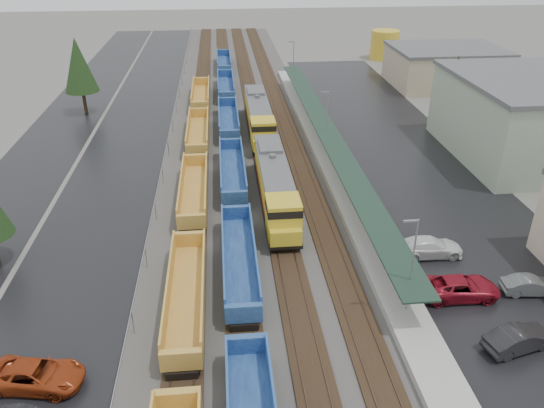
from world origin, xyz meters
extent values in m
cube|color=#302D2B|center=(0.00, 60.00, 0.04)|extent=(20.00, 160.00, 0.08)
cube|color=black|center=(-6.00, 60.00, 0.15)|extent=(2.60, 160.00, 0.15)
cube|color=#473326|center=(-6.72, 60.00, 0.27)|extent=(0.08, 160.00, 0.07)
cube|color=#473326|center=(-5.28, 60.00, 0.27)|extent=(0.08, 160.00, 0.07)
cube|color=black|center=(-2.00, 60.00, 0.15)|extent=(2.60, 160.00, 0.15)
cube|color=#473326|center=(-2.72, 60.00, 0.27)|extent=(0.08, 160.00, 0.07)
cube|color=#473326|center=(-1.28, 60.00, 0.27)|extent=(0.08, 160.00, 0.07)
cube|color=black|center=(2.00, 60.00, 0.15)|extent=(2.60, 160.00, 0.15)
cube|color=#473326|center=(1.28, 60.00, 0.27)|extent=(0.08, 160.00, 0.07)
cube|color=#473326|center=(2.72, 60.00, 0.27)|extent=(0.08, 160.00, 0.07)
cube|color=black|center=(6.00, 60.00, 0.15)|extent=(2.60, 160.00, 0.15)
cube|color=#473326|center=(5.28, 60.00, 0.27)|extent=(0.08, 160.00, 0.07)
cube|color=#473326|center=(6.72, 60.00, 0.27)|extent=(0.08, 160.00, 0.07)
cube|color=black|center=(-15.00, 60.00, 0.01)|extent=(10.00, 160.00, 0.02)
cube|color=black|center=(-25.00, 60.00, 0.01)|extent=(9.00, 160.00, 0.02)
cube|color=black|center=(19.00, 50.00, 0.01)|extent=(16.00, 100.00, 0.02)
cube|color=#9E9B93|center=(9.50, 50.00, 0.35)|extent=(3.00, 80.00, 0.70)
cylinder|color=gray|center=(9.50, 25.00, 1.90)|extent=(0.16, 0.16, 2.40)
cylinder|color=gray|center=(9.50, 40.00, 1.90)|extent=(0.16, 0.16, 2.40)
cylinder|color=gray|center=(9.50, 55.00, 1.90)|extent=(0.16, 0.16, 2.40)
cylinder|color=gray|center=(9.50, 70.00, 1.90)|extent=(0.16, 0.16, 2.40)
cylinder|color=gray|center=(9.50, 85.00, 1.90)|extent=(0.16, 0.16, 2.40)
cube|color=#1A2F24|center=(9.50, 50.00, 3.20)|extent=(2.60, 65.00, 0.15)
cylinder|color=gray|center=(9.50, 20.00, 4.00)|extent=(0.12, 0.12, 8.00)
cube|color=gray|center=(9.00, 20.00, 7.90)|extent=(1.00, 0.15, 0.12)
cylinder|color=gray|center=(9.50, 50.00, 4.00)|extent=(0.12, 0.12, 8.00)
cube|color=gray|center=(9.00, 50.00, 7.90)|extent=(1.00, 0.15, 0.12)
cylinder|color=gray|center=(9.50, 80.00, 4.00)|extent=(0.12, 0.12, 8.00)
cube|color=gray|center=(9.00, 80.00, 7.90)|extent=(1.00, 0.15, 0.12)
cylinder|color=gray|center=(-9.50, 20.00, 1.00)|extent=(0.08, 0.08, 2.00)
cylinder|color=gray|center=(-9.50, 28.00, 1.00)|extent=(0.08, 0.08, 2.00)
cylinder|color=gray|center=(-9.50, 36.00, 1.00)|extent=(0.08, 0.08, 2.00)
cylinder|color=gray|center=(-9.50, 44.00, 1.00)|extent=(0.08, 0.08, 2.00)
cylinder|color=gray|center=(-9.50, 52.00, 1.00)|extent=(0.08, 0.08, 2.00)
cylinder|color=gray|center=(-9.50, 60.00, 1.00)|extent=(0.08, 0.08, 2.00)
cylinder|color=gray|center=(-9.50, 68.00, 1.00)|extent=(0.08, 0.08, 2.00)
cylinder|color=gray|center=(-9.50, 76.00, 1.00)|extent=(0.08, 0.08, 2.00)
cylinder|color=gray|center=(-9.50, 84.00, 1.00)|extent=(0.08, 0.08, 2.00)
cylinder|color=gray|center=(-9.50, 92.00, 1.00)|extent=(0.08, 0.08, 2.00)
cylinder|color=gray|center=(-9.50, 100.00, 1.00)|extent=(0.08, 0.08, 2.00)
cylinder|color=gray|center=(-9.50, 108.00, 1.00)|extent=(0.08, 0.08, 2.00)
cylinder|color=gray|center=(-9.50, 116.00, 1.00)|extent=(0.08, 0.08, 2.00)
cylinder|color=gray|center=(-9.50, 124.00, 1.00)|extent=(0.08, 0.08, 2.00)
cylinder|color=gray|center=(-9.50, 132.00, 1.00)|extent=(0.08, 0.08, 2.00)
cube|color=gray|center=(-9.50, 60.00, 2.00)|extent=(0.05, 160.00, 0.05)
cube|color=tan|center=(36.00, 80.00, 3.00)|extent=(18.00, 14.00, 6.00)
cube|color=#59595B|center=(36.00, 80.00, 6.25)|extent=(18.36, 14.28, 0.50)
ellipsoid|color=#58664F|center=(-30.00, 200.00, 0.00)|extent=(154.00, 110.00, 19.80)
cylinder|color=#332316|center=(-23.00, 70.00, 1.65)|extent=(0.50, 0.50, 3.30)
cone|color=black|center=(-23.00, 70.00, 7.15)|extent=(4.84, 4.84, 7.70)
cylinder|color=#332316|center=(28.00, 58.00, 1.50)|extent=(0.50, 0.50, 3.00)
cone|color=black|center=(28.00, 58.00, 6.50)|extent=(4.40, 4.40, 7.00)
cube|color=black|center=(2.00, 38.24, 0.83)|extent=(2.90, 19.31, 0.39)
cube|color=gold|center=(2.00, 39.20, 2.47)|extent=(2.70, 15.45, 2.90)
cube|color=gold|center=(2.00, 30.70, 2.67)|extent=(2.90, 3.09, 3.28)
cube|color=black|center=(2.00, 30.70, 3.63)|extent=(2.95, 3.14, 0.68)
cube|color=gold|center=(2.00, 28.97, 1.70)|extent=(2.70, 0.97, 1.35)
cube|color=#59595B|center=(2.00, 39.20, 4.02)|extent=(2.75, 15.45, 0.34)
cube|color=maroon|center=(0.63, 39.20, 1.31)|extent=(0.04, 15.45, 0.34)
cube|color=maroon|center=(3.37, 39.20, 1.31)|extent=(0.04, 15.45, 0.34)
cube|color=black|center=(2.00, 38.24, 0.44)|extent=(2.12, 5.79, 0.58)
cube|color=black|center=(2.00, 31.48, 0.54)|extent=(2.32, 3.86, 0.48)
cube|color=black|center=(2.00, 45.00, 0.54)|extent=(2.32, 3.86, 0.48)
cylinder|color=#59595B|center=(2.00, 40.17, 4.31)|extent=(0.68, 0.68, 0.48)
cube|color=#59595B|center=(2.00, 43.06, 4.26)|extent=(2.32, 3.86, 0.48)
cube|color=black|center=(2.00, 59.24, 0.83)|extent=(2.90, 19.31, 0.39)
cube|color=gold|center=(2.00, 60.20, 2.47)|extent=(2.70, 15.45, 2.90)
cube|color=gold|center=(2.00, 51.70, 2.67)|extent=(2.90, 3.09, 3.28)
cube|color=black|center=(2.00, 51.70, 3.63)|extent=(2.95, 3.14, 0.68)
cube|color=gold|center=(2.00, 49.97, 1.70)|extent=(2.70, 0.97, 1.35)
cube|color=#59595B|center=(2.00, 60.20, 4.02)|extent=(2.75, 15.45, 0.34)
cube|color=maroon|center=(0.63, 60.20, 1.31)|extent=(0.04, 15.45, 0.34)
cube|color=maroon|center=(3.37, 60.20, 1.31)|extent=(0.04, 15.45, 0.34)
cube|color=black|center=(2.00, 59.24, 0.44)|extent=(2.12, 5.79, 0.58)
cube|color=black|center=(2.00, 52.48, 0.54)|extent=(2.32, 3.86, 0.48)
cube|color=black|center=(2.00, 66.00, 0.54)|extent=(2.32, 3.86, 0.48)
cylinder|color=#59595B|center=(2.00, 61.17, 4.31)|extent=(0.68, 0.68, 0.48)
cube|color=#59595B|center=(2.00, 64.06, 4.26)|extent=(2.32, 3.86, 0.48)
cube|color=gold|center=(-6.00, 12.56, 1.54)|extent=(2.58, 0.50, 1.39)
cube|color=gold|center=(-6.00, 22.60, 0.85)|extent=(2.58, 13.53, 0.25)
cube|color=gold|center=(-7.24, 22.60, 1.74)|extent=(0.15, 13.53, 1.79)
cube|color=gold|center=(-4.76, 22.60, 1.74)|extent=(0.15, 13.53, 1.79)
cube|color=gold|center=(-6.00, 15.64, 1.54)|extent=(2.58, 0.50, 1.39)
cube|color=gold|center=(-6.00, 29.56, 1.54)|extent=(2.58, 0.50, 1.39)
cube|color=black|center=(-6.00, 16.34, 0.55)|extent=(1.99, 2.19, 0.50)
cube|color=black|center=(-6.00, 28.87, 0.55)|extent=(1.99, 2.19, 0.50)
cube|color=gold|center=(-6.00, 39.61, 0.85)|extent=(2.58, 13.53, 0.25)
cube|color=gold|center=(-7.24, 39.61, 1.74)|extent=(0.15, 13.53, 1.79)
cube|color=gold|center=(-4.76, 39.61, 1.74)|extent=(0.15, 13.53, 1.79)
cube|color=gold|center=(-6.00, 32.64, 1.54)|extent=(2.58, 0.50, 1.39)
cube|color=gold|center=(-6.00, 46.57, 1.54)|extent=(2.58, 0.50, 1.39)
cube|color=black|center=(-6.00, 33.34, 0.55)|extent=(1.99, 2.19, 0.50)
cube|color=black|center=(-6.00, 45.87, 0.55)|extent=(1.99, 2.19, 0.50)
cube|color=gold|center=(-6.00, 56.61, 0.85)|extent=(2.58, 13.53, 0.25)
cube|color=gold|center=(-7.24, 56.61, 1.74)|extent=(0.15, 13.53, 1.79)
cube|color=gold|center=(-4.76, 56.61, 1.74)|extent=(0.15, 13.53, 1.79)
cube|color=gold|center=(-6.00, 49.65, 1.54)|extent=(2.58, 0.50, 1.39)
cube|color=gold|center=(-6.00, 63.57, 1.54)|extent=(2.58, 0.50, 1.39)
cube|color=black|center=(-6.00, 50.34, 0.55)|extent=(1.99, 2.19, 0.50)
cube|color=black|center=(-6.00, 62.88, 0.55)|extent=(1.99, 2.19, 0.50)
cube|color=gold|center=(-6.00, 73.61, 0.85)|extent=(2.58, 13.53, 0.25)
cube|color=gold|center=(-7.24, 73.61, 1.74)|extent=(0.15, 13.53, 1.79)
cube|color=gold|center=(-4.76, 73.61, 1.74)|extent=(0.15, 13.53, 1.79)
cube|color=gold|center=(-6.00, 66.65, 1.54)|extent=(2.58, 0.50, 1.39)
cube|color=gold|center=(-6.00, 80.58, 1.54)|extent=(2.58, 0.50, 1.39)
cube|color=black|center=(-6.00, 67.35, 0.55)|extent=(1.99, 2.19, 0.50)
cube|color=black|center=(-6.00, 79.88, 0.55)|extent=(1.99, 2.19, 0.50)
cube|color=navy|center=(-2.00, 16.55, 1.54)|extent=(2.58, 0.50, 1.39)
cube|color=black|center=(-2.00, 15.86, 0.55)|extent=(1.98, 2.18, 0.50)
cube|color=navy|center=(-2.00, 26.73, 0.85)|extent=(2.58, 13.82, 0.25)
cube|color=navy|center=(-3.24, 26.73, 1.74)|extent=(0.15, 13.82, 1.79)
cube|color=navy|center=(-0.76, 26.73, 1.74)|extent=(0.15, 13.82, 1.79)
cube|color=navy|center=(-2.00, 19.63, 1.54)|extent=(2.58, 0.50, 1.39)
cube|color=navy|center=(-2.00, 33.84, 1.54)|extent=(2.58, 0.50, 1.39)
cube|color=black|center=(-2.00, 20.32, 0.55)|extent=(1.98, 2.18, 0.50)
cube|color=black|center=(-2.00, 33.14, 0.55)|extent=(1.98, 2.18, 0.50)
cube|color=navy|center=(-2.00, 44.02, 0.85)|extent=(2.58, 13.82, 0.25)
cube|color=navy|center=(-3.24, 44.02, 1.74)|extent=(0.15, 13.82, 1.79)
cube|color=navy|center=(-0.76, 44.02, 1.74)|extent=(0.15, 13.82, 1.79)
cube|color=navy|center=(-2.00, 36.91, 1.54)|extent=(2.58, 0.50, 1.39)
cube|color=navy|center=(-2.00, 51.13, 1.54)|extent=(2.58, 0.50, 1.39)
cube|color=black|center=(-2.00, 37.61, 0.55)|extent=(1.98, 2.18, 0.50)
cube|color=black|center=(-2.00, 50.43, 0.55)|extent=(1.98, 2.18, 0.50)
cube|color=navy|center=(-2.00, 61.31, 0.85)|extent=(2.58, 13.82, 0.25)
cube|color=navy|center=(-3.24, 61.31, 1.74)|extent=(0.15, 13.82, 1.79)
cube|color=navy|center=(-0.76, 61.31, 1.74)|extent=(0.15, 13.82, 1.79)
cube|color=navy|center=(-2.00, 54.20, 1.54)|extent=(2.58, 0.50, 1.39)
cube|color=navy|center=(-2.00, 68.41, 1.54)|extent=(2.58, 0.50, 1.39)
cube|color=black|center=(-2.00, 54.90, 0.55)|extent=(1.98, 2.18, 0.50)
cube|color=black|center=(-2.00, 67.72, 0.55)|extent=(1.98, 2.18, 0.50)
cube|color=navy|center=(-2.00, 78.60, 0.85)|extent=(2.58, 13.82, 0.25)
cube|color=navy|center=(-3.24, 78.60, 1.74)|extent=(0.15, 13.82, 1.79)
cube|color=navy|center=(-0.76, 78.60, 1.74)|extent=(0.15, 13.82, 1.79)
cube|color=navy|center=(-2.00, 71.49, 1.54)|extent=(2.58, 0.50, 1.39)
cube|color=navy|center=(-2.00, 85.70, 1.54)|extent=(2.58, 0.50, 1.39)
cube|color=black|center=(-2.00, 72.19, 0.55)|extent=(1.98, 2.18, 0.50)
cube|color=black|center=(-2.00, 85.01, 0.55)|extent=(1.98, 2.18, 0.50)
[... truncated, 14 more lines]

